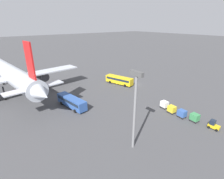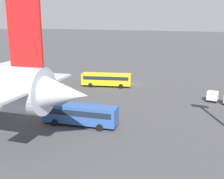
# 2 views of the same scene
# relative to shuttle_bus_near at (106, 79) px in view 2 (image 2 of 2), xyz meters

# --- Properties ---
(ground_plane) EXTENTS (600.00, 600.00, 0.00)m
(ground_plane) POSITION_rel_shuttle_bus_near_xyz_m (-4.28, -4.71, -1.84)
(ground_plane) COLOR #424244
(shuttle_bus_near) EXTENTS (11.77, 5.73, 3.05)m
(shuttle_bus_near) POSITION_rel_shuttle_bus_near_xyz_m (0.00, 0.00, 0.00)
(shuttle_bus_near) COLOR gold
(shuttle_bus_near) RESTS_ON ground
(shuttle_bus_far) EXTENTS (11.53, 4.13, 3.09)m
(shuttle_bus_far) POSITION_rel_shuttle_bus_near_xyz_m (-6.85, 23.89, 0.02)
(shuttle_bus_far) COLOR #2D5199
(shuttle_bus_far) RESTS_ON ground
(worker_person) EXTENTS (0.38, 0.38, 1.74)m
(worker_person) POSITION_rel_shuttle_bus_near_xyz_m (-3.48, -3.94, -0.97)
(worker_person) COLOR #1E1E2D
(worker_person) RESTS_ON ground
(cargo_cart_white) EXTENTS (2.16, 1.87, 2.06)m
(cargo_cart_white) POSITION_rel_shuttle_bus_near_xyz_m (-23.81, 3.21, -0.65)
(cargo_cart_white) COLOR #38383D
(cargo_cart_white) RESTS_ON ground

